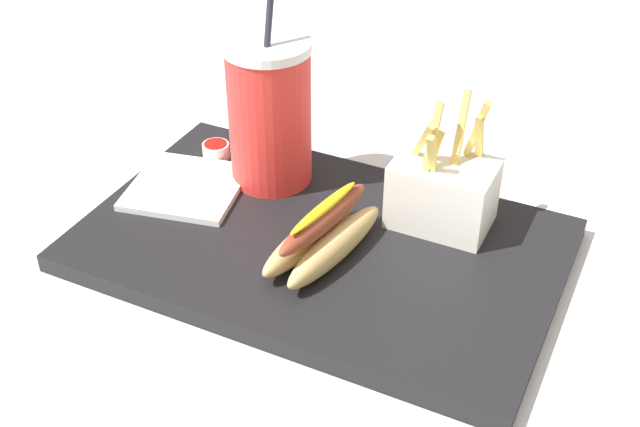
% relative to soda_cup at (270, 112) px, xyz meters
% --- Properties ---
extents(ground_plane, '(2.40, 2.40, 0.02)m').
position_rel_soda_cup_xyz_m(ground_plane, '(0.10, -0.08, -0.11)').
color(ground_plane, silver).
extents(food_tray, '(0.48, 0.30, 0.02)m').
position_rel_soda_cup_xyz_m(food_tray, '(0.10, -0.08, -0.09)').
color(food_tray, black).
rests_on(food_tray, ground_plane).
extents(soda_cup, '(0.09, 0.09, 0.26)m').
position_rel_soda_cup_xyz_m(soda_cup, '(0.00, 0.00, 0.00)').
color(soda_cup, red).
rests_on(soda_cup, food_tray).
extents(fries_basket, '(0.10, 0.08, 0.15)m').
position_rel_soda_cup_xyz_m(fries_basket, '(0.20, 0.00, -0.04)').
color(fries_basket, white).
rests_on(fries_basket, food_tray).
extents(hot_dog_1, '(0.08, 0.16, 0.06)m').
position_rel_soda_cup_xyz_m(hot_dog_1, '(0.11, -0.10, -0.06)').
color(hot_dog_1, tan).
rests_on(hot_dog_1, food_tray).
extents(ketchup_cup_1, '(0.03, 0.03, 0.02)m').
position_rel_soda_cup_xyz_m(ketchup_cup_1, '(-0.08, 0.01, -0.07)').
color(ketchup_cup_1, white).
rests_on(ketchup_cup_1, food_tray).
extents(napkin_stack, '(0.14, 0.14, 0.01)m').
position_rel_soda_cup_xyz_m(napkin_stack, '(-0.07, -0.06, -0.08)').
color(napkin_stack, white).
rests_on(napkin_stack, food_tray).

